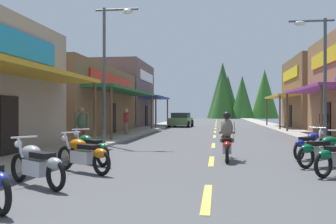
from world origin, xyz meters
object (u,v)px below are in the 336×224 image
pedestrian_waiting (81,125)px  pedestrian_browsing (126,120)px  streetlamp_left (110,56)px  pedestrian_by_shop (324,122)px  streetlamp_right (318,62)px  motorcycle_parked_left_4 (90,148)px  rider_cruising_lead (227,140)px  parked_car_curbside (181,120)px  motorcycle_parked_left_2 (37,164)px  motorcycle_parked_right_4 (324,150)px  motorcycle_parked_right_5 (310,144)px  motorcycle_parked_left_3 (83,154)px

pedestrian_waiting → pedestrian_browsing: bearing=-21.9°
streetlamp_left → pedestrian_by_shop: 12.84m
pedestrian_browsing → streetlamp_right: bearing=-13.9°
motorcycle_parked_left_4 → pedestrian_browsing: 12.42m
motorcycle_parked_left_4 → rider_cruising_lead: bearing=-121.5°
streetlamp_right → parked_car_curbside: streetlamp_right is taller
streetlamp_right → motorcycle_parked_left_2: bearing=-128.5°
pedestrian_browsing → pedestrian_waiting: 8.79m
streetlamp_left → motorcycle_parked_right_4: 10.42m
parked_car_curbside → streetlamp_left: bearing=179.7°
motorcycle_parked_left_2 → rider_cruising_lead: bearing=-96.1°
motorcycle_parked_left_4 → parked_car_curbside: (0.21, 26.49, 0.20)m
streetlamp_right → pedestrian_waiting: 10.80m
streetlamp_left → motorcycle_parked_right_5: 9.56m
motorcycle_parked_right_5 → pedestrian_waiting: size_ratio=0.98×
streetlamp_right → motorcycle_parked_left_4: (-8.31, -6.94, -3.30)m
pedestrian_by_shop → motorcycle_parked_right_5: bearing=150.1°
pedestrian_by_shop → parked_car_curbside: 17.50m
motorcycle_parked_left_4 → motorcycle_parked_left_3: bearing=143.8°
motorcycle_parked_right_4 → pedestrian_waiting: 8.95m
pedestrian_waiting → motorcycle_parked_left_4: bearing=179.7°
motorcycle_parked_left_3 → parked_car_curbside: parked_car_curbside is taller
motorcycle_parked_left_4 → parked_car_curbside: 26.49m
motorcycle_parked_right_5 → pedestrian_browsing: 13.38m
streetlamp_left → pedestrian_browsing: streetlamp_left is taller
streetlamp_right → motorcycle_parked_left_4: bearing=-140.1°
motorcycle_parked_right_5 → motorcycle_parked_left_4: bearing=147.0°
motorcycle_parked_right_5 → pedestrian_by_shop: (3.03, 9.76, 0.46)m
pedestrian_by_shop → motorcycle_parked_right_4: bearing=152.6°
motorcycle_parked_left_2 → pedestrian_browsing: (-1.91, 15.71, 0.52)m
motorcycle_parked_left_3 → parked_car_curbside: size_ratio=0.42×
motorcycle_parked_left_3 → rider_cruising_lead: rider_cruising_lead is taller
motorcycle_parked_left_4 → parked_car_curbside: size_ratio=0.38×
motorcycle_parked_left_3 → pedestrian_waiting: pedestrian_waiting is taller
pedestrian_by_shop → pedestrian_browsing: size_ratio=0.95×
motorcycle_parked_right_5 → motorcycle_parked_left_2: same height
pedestrian_browsing → motorcycle_parked_left_4: bearing=-67.6°
pedestrian_browsing → parked_car_curbside: pedestrian_browsing is taller
motorcycle_parked_right_5 → pedestrian_by_shop: bearing=22.4°
motorcycle_parked_right_4 → motorcycle_parked_right_5: size_ratio=1.06×
motorcycle_parked_left_2 → motorcycle_parked_left_3: (0.33, 1.88, 0.00)m
pedestrian_waiting → streetlamp_right: bearing=-94.7°
motorcycle_parked_left_2 → parked_car_curbside: parked_car_curbside is taller
motorcycle_parked_left_2 → motorcycle_parked_left_4: size_ratio=1.08×
motorcycle_parked_right_5 → motorcycle_parked_left_2: bearing=169.0°
rider_cruising_lead → pedestrian_browsing: pedestrian_browsing is taller
streetlamp_left → motorcycle_parked_right_5: size_ratio=3.70×
streetlamp_left → motorcycle_parked_left_2: 10.20m
streetlamp_left → streetlamp_right: (9.41, 0.91, -0.32)m
motorcycle_parked_left_4 → streetlamp_right: bearing=-99.6°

